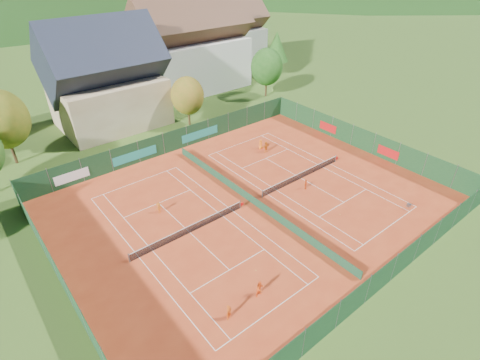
% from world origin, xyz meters
% --- Properties ---
extents(ground, '(600.00, 600.00, 0.00)m').
position_xyz_m(ground, '(0.00, 0.00, -0.02)').
color(ground, '#315219').
rests_on(ground, ground).
extents(clay_pad, '(40.00, 32.00, 0.01)m').
position_xyz_m(clay_pad, '(0.00, 0.00, 0.01)').
color(clay_pad, '#B63B1A').
rests_on(clay_pad, ground).
extents(court_markings_left, '(11.03, 23.83, 0.00)m').
position_xyz_m(court_markings_left, '(-8.00, 0.00, 0.01)').
color(court_markings_left, white).
rests_on(court_markings_left, ground).
extents(court_markings_right, '(11.03, 23.83, 0.00)m').
position_xyz_m(court_markings_right, '(8.00, 0.00, 0.01)').
color(court_markings_right, white).
rests_on(court_markings_right, ground).
extents(tennis_net_left, '(13.30, 0.10, 1.02)m').
position_xyz_m(tennis_net_left, '(-7.85, 0.00, 0.51)').
color(tennis_net_left, '#59595B').
rests_on(tennis_net_left, ground).
extents(tennis_net_right, '(13.30, 0.10, 1.02)m').
position_xyz_m(tennis_net_right, '(8.15, 0.00, 0.51)').
color(tennis_net_right, '#59595B').
rests_on(tennis_net_right, ground).
extents(court_divider, '(0.03, 28.80, 1.00)m').
position_xyz_m(court_divider, '(0.00, 0.00, 0.50)').
color(court_divider, '#163D25').
rests_on(court_divider, ground).
extents(fence_north, '(40.00, 0.10, 3.00)m').
position_xyz_m(fence_north, '(-0.46, 15.99, 1.47)').
color(fence_north, '#13351B').
rests_on(fence_north, ground).
extents(fence_south, '(40.00, 0.04, 3.00)m').
position_xyz_m(fence_south, '(0.00, -16.00, 1.50)').
color(fence_south, '#153B1E').
rests_on(fence_south, ground).
extents(fence_west, '(0.04, 32.00, 3.00)m').
position_xyz_m(fence_west, '(-20.00, 0.00, 1.50)').
color(fence_west, '#14371C').
rests_on(fence_west, ground).
extents(fence_east, '(0.09, 32.00, 3.00)m').
position_xyz_m(fence_east, '(20.00, 0.05, 1.48)').
color(fence_east, '#153A1B').
rests_on(fence_east, ground).
extents(chalet, '(16.20, 12.00, 16.00)m').
position_xyz_m(chalet, '(-3.00, 30.00, 6.62)').
color(chalet, beige).
rests_on(chalet, ground).
extents(hotel_block_a, '(21.60, 11.00, 17.25)m').
position_xyz_m(hotel_block_a, '(16.00, 36.00, 7.38)').
color(hotel_block_a, silver).
rests_on(hotel_block_a, ground).
extents(hotel_block_b, '(17.28, 10.00, 15.50)m').
position_xyz_m(hotel_block_b, '(30.00, 44.00, 6.62)').
color(hotel_block_b, silver).
rests_on(hotel_block_b, ground).
extents(tree_west_mid, '(6.44, 6.44, 9.78)m').
position_xyz_m(tree_west_mid, '(-18.00, 26.00, 6.07)').
color(tree_west_mid, '#473019').
rests_on(tree_west_mid, ground).
extents(tree_center, '(5.01, 5.01, 7.60)m').
position_xyz_m(tree_center, '(6.00, 22.00, 4.72)').
color(tree_center, '#4B351A').
rests_on(tree_center, ground).
extents(tree_east_front, '(5.72, 5.72, 8.69)m').
position_xyz_m(tree_east_front, '(24.00, 24.00, 5.39)').
color(tree_east_front, '#463219').
rests_on(tree_east_front, ground).
extents(tree_east_mid, '(5.04, 5.04, 9.00)m').
position_xyz_m(tree_east_mid, '(34.00, 32.00, 6.06)').
color(tree_east_mid, '#4B2D1A').
rests_on(tree_east_mid, ground).
extents(tree_east_back, '(7.15, 7.15, 10.86)m').
position_xyz_m(tree_east_back, '(26.00, 40.00, 6.74)').
color(tree_east_back, '#492A1A').
rests_on(tree_east_back, ground).
extents(mountain_backdrop, '(820.00, 530.00, 242.00)m').
position_xyz_m(mountain_backdrop, '(28.54, 233.48, -39.64)').
color(mountain_backdrop, black).
rests_on(mountain_backdrop, ground).
extents(ball_hopper, '(0.34, 0.34, 0.80)m').
position_xyz_m(ball_hopper, '(12.30, -11.51, 0.56)').
color(ball_hopper, slate).
rests_on(ball_hopper, ground).
extents(loose_ball_0, '(0.07, 0.07, 0.07)m').
position_xyz_m(loose_ball_0, '(-6.23, -7.92, 0.03)').
color(loose_ball_0, '#CCD833').
rests_on(loose_ball_0, ground).
extents(loose_ball_1, '(0.07, 0.07, 0.07)m').
position_xyz_m(loose_ball_1, '(5.89, -7.55, 0.03)').
color(loose_ball_1, '#CCD833').
rests_on(loose_ball_1, ground).
extents(loose_ball_2, '(0.07, 0.07, 0.07)m').
position_xyz_m(loose_ball_2, '(1.13, 3.81, 0.03)').
color(loose_ball_2, '#CCD833').
rests_on(loose_ball_2, ground).
extents(loose_ball_3, '(0.07, 0.07, 0.07)m').
position_xyz_m(loose_ball_3, '(-3.05, 6.40, 0.03)').
color(loose_ball_3, '#CCD833').
rests_on(loose_ball_3, ground).
extents(loose_ball_4, '(0.07, 0.07, 0.07)m').
position_xyz_m(loose_ball_4, '(12.39, -1.18, 0.03)').
color(loose_ball_4, '#CCD833').
rests_on(loose_ball_4, ground).
extents(player_left_near, '(0.61, 0.49, 1.46)m').
position_xyz_m(player_left_near, '(-11.08, -10.33, 0.73)').
color(player_left_near, '#D15112').
rests_on(player_left_near, ground).
extents(player_left_mid, '(0.75, 0.60, 1.51)m').
position_xyz_m(player_left_mid, '(-7.75, -10.14, 0.76)').
color(player_left_mid, '#FF5816').
rests_on(player_left_mid, ground).
extents(player_left_far, '(0.84, 0.51, 1.26)m').
position_xyz_m(player_left_far, '(-8.76, 4.82, 0.63)').
color(player_left_far, '#CF5D12').
rests_on(player_left_far, ground).
extents(player_right_near, '(0.74, 0.74, 1.26)m').
position_xyz_m(player_right_near, '(6.68, -1.85, 0.63)').
color(player_right_near, '#D74713').
rests_on(player_right_near, ground).
extents(player_right_far_a, '(0.70, 0.46, 1.41)m').
position_xyz_m(player_right_far_a, '(9.24, 8.85, 0.71)').
color(player_right_far_a, orange).
rests_on(player_right_far_a, ground).
extents(player_right_far_b, '(1.46, 0.51, 1.56)m').
position_xyz_m(player_right_far_b, '(9.21, 7.74, 0.78)').
color(player_right_far_b, '#CC5C12').
rests_on(player_right_far_b, ground).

